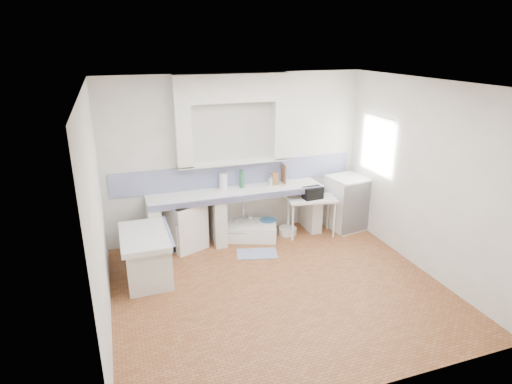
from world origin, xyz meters
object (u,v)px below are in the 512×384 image
object	(u,v)px
stove	(185,225)
fridge	(347,203)
sink	(247,231)
side_table	(311,216)

from	to	relation	value
stove	fridge	size ratio (longest dim) A/B	0.81
sink	side_table	distance (m)	1.16
side_table	fridge	size ratio (longest dim) A/B	0.86
fridge	sink	bearing A→B (deg)	166.08
sink	side_table	size ratio (longest dim) A/B	1.21
side_table	sink	bearing A→B (deg)	178.23
stove	side_table	bearing A→B (deg)	-28.02
stove	side_table	xyz separation A→B (m)	(2.19, -0.23, -0.05)
stove	sink	size ratio (longest dim) A/B	0.78
sink	fridge	world-z (taller)	fridge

